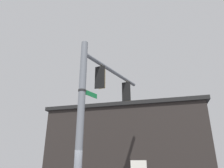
% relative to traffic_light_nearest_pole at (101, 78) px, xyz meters
% --- Properties ---
extents(signal_pole, '(0.32, 0.32, 7.53)m').
position_rel_traffic_light_nearest_pole_xyz_m(signal_pole, '(-0.30, -1.38, -2.36)').
color(signal_pole, slate).
rests_on(signal_pole, ground).
extents(mast_arm, '(1.31, 5.07, 0.20)m').
position_rel_traffic_light_nearest_pole_xyz_m(mast_arm, '(0.25, 1.13, 0.80)').
color(mast_arm, slate).
extents(traffic_light_nearest_pole, '(0.54, 0.49, 1.31)m').
position_rel_traffic_light_nearest_pole_xyz_m(traffic_light_nearest_pole, '(0.00, 0.00, 0.00)').
color(traffic_light_nearest_pole, black).
extents(traffic_light_mid_inner, '(0.54, 0.49, 1.31)m').
position_rel_traffic_light_nearest_pole_xyz_m(traffic_light_mid_inner, '(0.59, 2.68, 0.00)').
color(traffic_light_mid_inner, black).
extents(street_name_sign, '(0.42, 1.23, 0.22)m').
position_rel_traffic_light_nearest_pole_xyz_m(street_name_sign, '(-0.25, -1.15, -1.08)').
color(street_name_sign, '#147238').
extents(storefront_building, '(13.68, 10.00, 6.39)m').
position_rel_traffic_light_nearest_pole_xyz_m(storefront_building, '(-1.28, 9.56, -2.92)').
color(storefront_building, '#282321').
rests_on(storefront_building, ground).
extents(tree_by_storefront, '(2.94, 2.94, 5.01)m').
position_rel_traffic_light_nearest_pole_xyz_m(tree_by_storefront, '(3.37, 8.73, -2.61)').
color(tree_by_storefront, '#4C3823').
rests_on(tree_by_storefront, ground).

